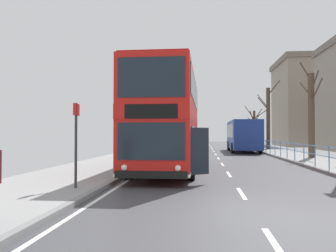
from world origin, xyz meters
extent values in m
cube|color=#424247|center=(0.00, 0.00, -0.03)|extent=(8.40, 140.00, 0.06)
cube|color=silver|center=(0.00, -2.20, 0.00)|extent=(0.12, 2.00, 0.00)
cube|color=silver|center=(0.00, 2.60, 0.00)|extent=(0.12, 2.00, 0.00)
cube|color=silver|center=(0.00, 7.40, 0.00)|extent=(0.12, 2.00, 0.00)
cube|color=silver|center=(0.00, 12.20, 0.00)|extent=(0.12, 2.00, 0.00)
cube|color=silver|center=(0.00, 17.00, 0.00)|extent=(0.12, 2.00, 0.00)
cube|color=silver|center=(0.00, 21.80, 0.00)|extent=(0.12, 2.00, 0.00)
cube|color=silver|center=(0.00, 26.60, 0.00)|extent=(0.12, 2.00, 0.00)
cube|color=silver|center=(0.00, 31.40, 0.00)|extent=(0.12, 2.00, 0.00)
cube|color=silver|center=(0.00, 36.20, 0.00)|extent=(0.12, 2.00, 0.00)
cube|color=silver|center=(0.00, 41.00, 0.00)|extent=(0.12, 2.00, 0.00)
cube|color=silver|center=(0.00, 45.80, 0.00)|extent=(0.12, 2.00, 0.00)
cube|color=silver|center=(0.00, 50.60, 0.00)|extent=(0.12, 2.00, 0.00)
cube|color=silver|center=(-3.95, 0.00, 0.00)|extent=(0.12, 133.00, 0.00)
cube|color=gray|center=(-4.30, 0.00, 0.07)|extent=(0.20, 140.00, 0.14)
cube|color=red|center=(-2.75, 8.73, 1.30)|extent=(2.59, 11.10, 1.90)
cube|color=red|center=(-2.75, 8.73, 2.49)|extent=(2.60, 11.16, 0.49)
cube|color=red|center=(-2.75, 8.73, 3.61)|extent=(2.59, 11.10, 1.73)
cube|color=#A91511|center=(-2.75, 8.73, 4.51)|extent=(2.51, 10.77, 0.08)
cube|color=#19232D|center=(-2.80, 3.18, 1.53)|extent=(2.19, 0.05, 1.21)
cube|color=black|center=(-2.80, 3.17, 2.49)|extent=(1.75, 0.04, 0.47)
cube|color=#19232D|center=(-2.80, 3.18, 3.61)|extent=(2.19, 0.05, 1.32)
cube|color=black|center=(-2.80, 3.17, 0.45)|extent=(2.37, 0.10, 0.24)
cube|color=white|center=(-2.75, 8.73, 0.41)|extent=(2.61, 11.16, 0.10)
cube|color=#19232D|center=(-1.49, 9.00, 1.56)|extent=(0.09, 8.65, 0.99)
cube|color=#19232D|center=(-1.50, 8.72, 3.69)|extent=(0.10, 9.98, 1.04)
cube|color=#19232D|center=(-4.01, 9.02, 1.56)|extent=(0.09, 8.65, 0.99)
cube|color=#19232D|center=(-4.01, 8.74, 3.69)|extent=(0.10, 9.98, 1.04)
sphere|color=white|center=(-1.93, 3.15, 0.67)|extent=(0.20, 0.20, 0.20)
sphere|color=white|center=(-3.67, 3.17, 0.67)|extent=(0.20, 0.20, 0.20)
cube|color=#19232D|center=(-1.26, 4.23, 1.17)|extent=(0.68, 0.49, 1.63)
cube|color=black|center=(-1.60, 4.53, 1.17)|extent=(0.11, 0.90, 1.63)
cylinder|color=black|center=(-1.58, 5.38, 0.52)|extent=(0.31, 1.04, 1.04)
cylinder|color=black|center=(-3.98, 5.40, 0.52)|extent=(0.31, 1.04, 1.04)
cylinder|color=black|center=(-1.53, 12.36, 0.52)|extent=(0.31, 1.04, 1.04)
cylinder|color=black|center=(-3.92, 12.38, 0.52)|extent=(0.31, 1.04, 1.04)
cube|color=navy|center=(2.82, 26.26, 1.66)|extent=(2.61, 9.24, 2.68)
cube|color=#19232D|center=(1.55, 26.27, 2.03)|extent=(0.10, 7.83, 1.28)
cube|color=#19232D|center=(4.09, 26.25, 2.03)|extent=(0.10, 7.83, 1.28)
cube|color=#19232D|center=(2.86, 30.88, 1.93)|extent=(2.17, 0.05, 1.61)
cylinder|color=black|center=(1.63, 28.88, 0.48)|extent=(0.29, 0.96, 0.96)
cylinder|color=black|center=(4.05, 28.85, 0.48)|extent=(0.29, 0.96, 0.96)
cylinder|color=black|center=(1.58, 23.46, 0.48)|extent=(0.29, 0.96, 0.96)
cylinder|color=black|center=(4.00, 23.44, 0.48)|extent=(0.29, 0.96, 0.96)
cylinder|color=#598CC6|center=(4.45, 8.09, 0.68)|extent=(0.05, 0.05, 1.07)
cylinder|color=#598CC6|center=(4.45, 9.98, 0.68)|extent=(0.05, 0.05, 1.07)
cylinder|color=#598CC6|center=(4.45, 11.87, 0.68)|extent=(0.05, 0.05, 1.07)
cylinder|color=#598CC6|center=(4.45, 13.76, 0.68)|extent=(0.05, 0.05, 1.07)
cylinder|color=#598CC6|center=(4.45, 15.66, 0.68)|extent=(0.05, 0.05, 1.07)
cylinder|color=#598CC6|center=(4.45, 17.55, 0.68)|extent=(0.05, 0.05, 1.07)
cylinder|color=#598CC6|center=(4.45, 19.44, 0.68)|extent=(0.05, 0.05, 1.07)
cylinder|color=#598CC6|center=(4.45, 21.33, 0.68)|extent=(0.05, 0.05, 1.07)
cylinder|color=#598CC6|center=(4.45, 23.22, 0.68)|extent=(0.05, 0.05, 1.07)
cylinder|color=#598CC6|center=(4.45, 25.11, 0.68)|extent=(0.05, 0.05, 1.07)
cylinder|color=#598CC6|center=(4.45, 27.00, 0.68)|extent=(0.05, 0.05, 1.07)
cylinder|color=#598CC6|center=(4.45, 28.89, 0.68)|extent=(0.05, 0.05, 1.07)
cylinder|color=#598CC6|center=(4.45, 30.78, 0.68)|extent=(0.05, 0.05, 1.07)
cylinder|color=#598CC6|center=(4.45, 13.76, 1.16)|extent=(0.04, 34.03, 0.04)
cylinder|color=#598CC6|center=(4.45, 13.76, 0.73)|extent=(0.04, 34.03, 0.04)
cylinder|color=#2D2D33|center=(-4.95, 2.26, 1.42)|extent=(0.08, 0.08, 2.56)
cube|color=red|center=(-4.95, 2.28, 2.50)|extent=(0.04, 0.44, 0.36)
cylinder|color=#4C3D2D|center=(5.45, 36.67, 2.42)|extent=(0.30, 0.30, 4.55)
cylinder|color=#4C3D2D|center=(5.11, 36.16, 3.86)|extent=(0.83, 1.16, 1.59)
cylinder|color=#4C3D2D|center=(6.20, 36.54, 4.23)|extent=(1.57, 0.35, 1.10)
cylinder|color=#4C3D2D|center=(5.73, 36.34, 3.73)|extent=(0.69, 0.78, 0.91)
cylinder|color=#4C3D2D|center=(5.93, 36.79, 4.20)|extent=(1.07, 0.34, 1.44)
cylinder|color=#4C3D2D|center=(4.80, 36.10, 4.37)|extent=(1.38, 1.23, 1.65)
cylinder|color=#4C3D2D|center=(5.01, 36.36, 3.35)|extent=(0.95, 0.73, 0.89)
cylinder|color=#4C3D2D|center=(5.68, 36.97, 3.32)|extent=(0.60, 0.73, 1.01)
cylinder|color=brown|center=(6.34, 16.69, 3.04)|extent=(0.44, 0.44, 5.80)
cylinder|color=brown|center=(5.99, 16.78, 4.83)|extent=(0.78, 0.28, 1.08)
cylinder|color=brown|center=(6.49, 16.04, 4.64)|extent=(0.43, 1.40, 1.61)
cylinder|color=brown|center=(6.00, 15.77, 4.67)|extent=(0.75, 1.89, 1.07)
cylinder|color=brown|center=(6.72, 17.10, 5.48)|extent=(0.91, 0.96, 1.67)
cylinder|color=brown|center=(5.96, 16.65, 6.08)|extent=(0.86, 0.19, 1.29)
cylinder|color=#4C3D2D|center=(5.81, 29.30, 3.37)|extent=(0.41, 0.41, 6.46)
cylinder|color=#4C3D2D|center=(5.36, 29.98, 5.27)|extent=(0.99, 1.44, 1.64)
cylinder|color=#4C3D2D|center=(5.98, 29.85, 5.69)|extent=(0.42, 1.17, 1.80)
cylinder|color=#4C3D2D|center=(5.31, 29.46, 4.96)|extent=(1.11, 0.44, 1.40)
cylinder|color=#4C3D2D|center=(6.24, 28.50, 6.50)|extent=(0.99, 1.71, 1.39)
cube|color=gray|center=(16.27, 42.70, 5.80)|extent=(12.89, 10.71, 11.60)
cube|color=#6D6357|center=(16.27, 42.70, 11.95)|extent=(13.41, 11.14, 0.70)
camera|label=1|loc=(-1.16, -7.79, 1.77)|focal=36.74mm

